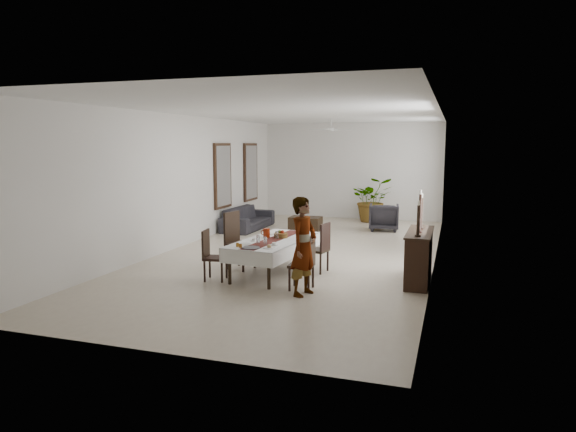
{
  "coord_description": "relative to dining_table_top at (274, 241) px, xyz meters",
  "views": [
    {
      "loc": [
        3.34,
        -11.12,
        2.49
      ],
      "look_at": [
        0.15,
        -1.35,
        1.05
      ],
      "focal_mm": 32.0,
      "sensor_mm": 36.0,
      "label": 1
    }
  ],
  "objects": [
    {
      "name": "floor",
      "position": [
        -0.07,
        1.98,
        -0.64
      ],
      "size": [
        6.0,
        12.0,
        0.0
      ],
      "primitive_type": "cube",
      "color": "beige",
      "rests_on": "ground"
    },
    {
      "name": "ceiling",
      "position": [
        -0.07,
        1.98,
        2.56
      ],
      "size": [
        6.0,
        12.0,
        0.02
      ],
      "primitive_type": "cube",
      "color": "white",
      "rests_on": "wall_back"
    },
    {
      "name": "wall_back",
      "position": [
        -0.07,
        7.98,
        0.96
      ],
      "size": [
        6.0,
        0.02,
        3.2
      ],
      "primitive_type": "cube",
      "color": "silver",
      "rests_on": "floor"
    },
    {
      "name": "wall_front",
      "position": [
        -0.07,
        -4.02,
        0.96
      ],
      "size": [
        6.0,
        0.02,
        3.2
      ],
      "primitive_type": "cube",
      "color": "silver",
      "rests_on": "floor"
    },
    {
      "name": "wall_left",
      "position": [
        -3.07,
        1.98,
        0.96
      ],
      "size": [
        0.02,
        12.0,
        3.2
      ],
      "primitive_type": "cube",
      "color": "silver",
      "rests_on": "floor"
    },
    {
      "name": "wall_right",
      "position": [
        2.93,
        1.98,
        0.96
      ],
      "size": [
        0.02,
        12.0,
        3.2
      ],
      "primitive_type": "cube",
      "color": "silver",
      "rests_on": "floor"
    },
    {
      "name": "dining_table_top",
      "position": [
        0.0,
        0.0,
        0.0
      ],
      "size": [
        1.11,
        2.21,
        0.04
      ],
      "primitive_type": "cube",
      "rotation": [
        0.0,
        0.0,
        -0.11
      ],
      "color": "black",
      "rests_on": "table_leg_fl"
    },
    {
      "name": "table_leg_fl",
      "position": [
        -0.5,
        -0.96,
        -0.33
      ],
      "size": [
        0.07,
        0.07,
        0.62
      ],
      "primitive_type": "cylinder",
      "rotation": [
        0.0,
        0.0,
        -0.11
      ],
      "color": "black",
      "rests_on": "floor"
    },
    {
      "name": "table_leg_fr",
      "position": [
        0.28,
        -1.05,
        -0.33
      ],
      "size": [
        0.07,
        0.07,
        0.62
      ],
      "primitive_type": "cylinder",
      "rotation": [
        0.0,
        0.0,
        -0.11
      ],
      "color": "black",
      "rests_on": "floor"
    },
    {
      "name": "table_leg_bl",
      "position": [
        -0.28,
        1.05,
        -0.33
      ],
      "size": [
        0.07,
        0.07,
        0.62
      ],
      "primitive_type": "cylinder",
      "rotation": [
        0.0,
        0.0,
        -0.11
      ],
      "color": "black",
      "rests_on": "floor"
    },
    {
      "name": "table_leg_br",
      "position": [
        0.5,
        0.96,
        -0.33
      ],
      "size": [
        0.07,
        0.07,
        0.62
      ],
      "primitive_type": "cylinder",
      "rotation": [
        0.0,
        0.0,
        -0.11
      ],
      "color": "black",
      "rests_on": "floor"
    },
    {
      "name": "tablecloth_top",
      "position": [
        0.0,
        0.0,
        0.03
      ],
      "size": [
        1.29,
        2.39,
        0.01
      ],
      "primitive_type": "cube",
      "rotation": [
        0.0,
        0.0,
        -0.11
      ],
      "color": "silver",
      "rests_on": "dining_table_top"
    },
    {
      "name": "tablecloth_drape_left",
      "position": [
        -0.52,
        0.06,
        -0.1
      ],
      "size": [
        0.25,
        2.28,
        0.27
      ],
      "primitive_type": "cube",
      "rotation": [
        0.0,
        0.0,
        -0.11
      ],
      "color": "silver",
      "rests_on": "dining_table_top"
    },
    {
      "name": "tablecloth_drape_right",
      "position": [
        0.52,
        -0.06,
        -0.1
      ],
      "size": [
        0.25,
        2.28,
        0.27
      ],
      "primitive_type": "cube",
      "rotation": [
        0.0,
        0.0,
        -0.11
      ],
      "color": "white",
      "rests_on": "dining_table_top"
    },
    {
      "name": "tablecloth_drape_near",
      "position": [
        -0.12,
        -1.13,
        -0.1
      ],
      "size": [
        1.04,
        0.12,
        0.27
      ],
      "primitive_type": "cube",
      "rotation": [
        0.0,
        0.0,
        -0.11
      ],
      "color": "white",
      "rests_on": "dining_table_top"
    },
    {
      "name": "tablecloth_drape_far",
      "position": [
        0.12,
        1.13,
        -0.1
      ],
      "size": [
        1.04,
        0.12,
        0.27
      ],
      "primitive_type": "cube",
      "rotation": [
        0.0,
        0.0,
        -0.11
      ],
      "color": "white",
      "rests_on": "dining_table_top"
    },
    {
      "name": "table_runner",
      "position": [
        -0.0,
        0.0,
        0.03
      ],
      "size": [
        0.55,
        2.24,
        0.0
      ],
      "primitive_type": "cube",
      "rotation": [
        0.0,
        0.0,
        -0.11
      ],
      "color": "maroon",
      "rests_on": "tablecloth_top"
    },
    {
      "name": "red_pitcher",
      "position": [
        -0.21,
        0.16,
        0.12
      ],
      "size": [
        0.15,
        0.15,
        0.18
      ],
      "primitive_type": "cylinder",
      "rotation": [
        0.0,
        0.0,
        -0.11
      ],
      "color": "maroon",
      "rests_on": "tablecloth_top"
    },
    {
      "name": "pitcher_handle",
      "position": [
        -0.28,
        0.16,
        0.12
      ],
      "size": [
        0.11,
        0.03,
        0.11
      ],
      "primitive_type": "torus",
      "rotation": [
        1.57,
        0.0,
        -0.11
      ],
      "color": "maroon",
      "rests_on": "red_pitcher"
    },
    {
      "name": "wine_glass_near",
      "position": [
        0.04,
        -0.59,
        0.11
      ],
      "size": [
        0.06,
        0.06,
        0.15
      ],
      "primitive_type": "cylinder",
      "color": "silver",
      "rests_on": "tablecloth_top"
    },
    {
      "name": "wine_glass_mid",
      "position": [
        -0.14,
        -0.48,
        0.11
      ],
      "size": [
        0.06,
        0.06,
        0.15
      ],
      "primitive_type": "cylinder",
      "color": "silver",
      "rests_on": "tablecloth_top"
    },
    {
      "name": "wine_glass_far",
      "position": [
        0.05,
        0.04,
        0.11
      ],
      "size": [
        0.06,
        0.06,
        0.15
      ],
      "primitive_type": "cylinder",
      "color": "silver",
      "rests_on": "tablecloth_top"
    },
    {
      "name": "teacup_right",
      "position": [
        0.21,
        -0.56,
        0.06
      ],
      "size": [
        0.08,
        0.08,
        0.05
      ],
      "primitive_type": "cylinder",
      "color": "white",
      "rests_on": "saucer_right"
    },
    {
      "name": "saucer_right",
      "position": [
        0.21,
        -0.56,
        0.04
      ],
      "size": [
        0.13,
        0.13,
        0.01
      ],
      "primitive_type": "cylinder",
      "color": "white",
      "rests_on": "tablecloth_top"
    },
    {
      "name": "teacup_left",
      "position": [
        -0.3,
        -0.28,
        0.06
      ],
      "size": [
        0.08,
        0.08,
        0.05
      ],
      "primitive_type": "cylinder",
      "color": "white",
      "rests_on": "saucer_left"
    },
    {
      "name": "saucer_left",
      "position": [
        -0.3,
        -0.28,
        0.04
      ],
      "size": [
        0.13,
        0.13,
        0.01
      ],
      "primitive_type": "cylinder",
      "color": "white",
      "rests_on": "tablecloth_top"
    },
    {
      "name": "plate_near_right",
      "position": [
        0.21,
        -0.83,
        0.04
      ],
      "size": [
        0.21,
        0.21,
        0.01
      ],
      "primitive_type": "cylinder",
      "color": "white",
      "rests_on": "tablecloth_top"
    },
    {
      "name": "bread_near_right",
      "position": [
        0.21,
        -0.83,
        0.06
      ],
      "size": [
        0.08,
        0.08,
        0.08
      ],
      "primitive_type": "sphere",
      "color": "tan",
      "rests_on": "plate_near_right"
    },
    {
      "name": "plate_near_left",
      "position": [
        -0.34,
        -0.63,
        0.04
      ],
      "size": [
        0.21,
        0.21,
        0.01
      ],
      "primitive_type": "cylinder",
      "color": "silver",
      "rests_on": "tablecloth_top"
    },
    {
      "name": "plate_far_left",
      "position": [
        -0.23,
        0.52,
        0.04
      ],
      "size": [
        0.21,
        0.21,
        0.01
      ],
      "primitive_type": "cylinder",
      "color": "silver",
      "rests_on": "tablecloth_top"
    },
    {
      "name": "serving_tray",
      "position": [
        -0.1,
        -0.93,
        0.04
      ],
      "size": [
        0.32,
        0.32,
        0.02
      ],
      "primitive_type": "cylinder",
      "color": "#3B3B40",
      "rests_on": "tablecloth_top"
    },
    {
      "name": "jam_jar_a",
      "position": [
        -0.3,
        -0.93,
        0.07
      ],
      "size": [
        0.06,
        0.06,
        0.07
      ],
      "primitive_type": "cylinder",
      "color": "brown",
      "rests_on": "tablecloth_top"
    },
    {
      "name": "jam_jar_b",
      "position": [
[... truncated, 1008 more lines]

